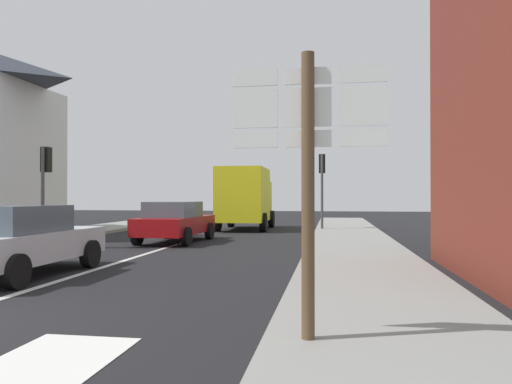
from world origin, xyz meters
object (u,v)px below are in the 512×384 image
Objects in this scene: delivery_truck at (245,197)px; traffic_light_far_right at (322,174)px; sedan_far at (175,221)px; route_sign_post at (308,164)px; sedan_near at (17,240)px; traffic_light_near_left at (45,172)px.

delivery_truck is 4.02m from traffic_light_far_right.
sedan_far is 1.33× the size of route_sign_post.
traffic_light_near_left reaches higher than sedan_near.
traffic_light_near_left is (-5.84, -7.98, 0.89)m from delivery_truck.
sedan_near is at bearing -61.53° from traffic_light_near_left.
sedan_near is at bearing -112.99° from traffic_light_far_right.
delivery_truck is at bearing 170.98° from traffic_light_far_right.
traffic_light_far_right is 1.07× the size of traffic_light_near_left.
traffic_light_near_left is (-3.66, 6.76, 1.78)m from sedan_near.
traffic_light_near_left reaches higher than route_sign_post.
traffic_light_far_right reaches higher than delivery_truck.
traffic_light_far_right reaches higher than sedan_far.
traffic_light_far_right is at bearing 67.01° from sedan_near.
traffic_light_far_right is at bearing 90.60° from route_sign_post.
sedan_near is 7.89m from traffic_light_near_left.
delivery_truck is 19.11m from route_sign_post.
route_sign_post is 0.87× the size of traffic_light_far_right.
traffic_light_far_right is (3.82, -0.61, 1.07)m from delivery_truck.
sedan_near is at bearing 147.51° from route_sign_post.
traffic_light_near_left reaches higher than sedan_far.
sedan_near is 14.92m from delivery_truck.
sedan_near is 1.14× the size of traffic_light_far_right.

